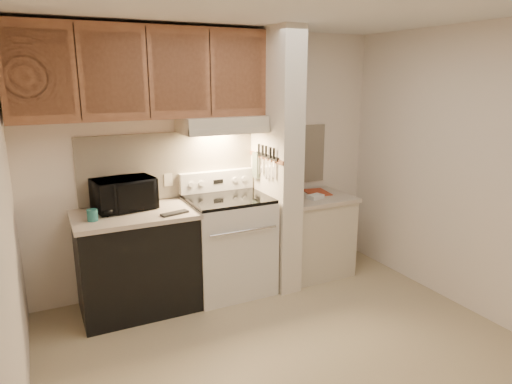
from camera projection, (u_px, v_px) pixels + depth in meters
floor at (287, 349)px, 3.54m from camera, size 3.60×3.60×0.00m
ceiling at (294, 5)px, 2.93m from camera, size 3.60×3.60×0.00m
wall_back at (214, 160)px, 4.54m from camera, size 3.60×2.50×0.02m
wall_left at (3, 230)px, 2.46m from camera, size 0.02×3.00×2.50m
wall_right at (467, 171)px, 4.00m from camera, size 0.02×3.00×2.50m
backsplash at (215, 162)px, 4.53m from camera, size 2.60×0.02×0.63m
range_body at (229, 246)px, 4.43m from camera, size 0.76×0.65×0.92m
oven_window at (242, 253)px, 4.15m from camera, size 0.50×0.01×0.30m
oven_handle at (244, 231)px, 4.06m from camera, size 0.65×0.02×0.02m
cooktop at (228, 199)px, 4.32m from camera, size 0.74×0.64×0.03m
range_backguard at (217, 181)px, 4.54m from camera, size 0.76×0.08×0.20m
range_display at (218, 182)px, 4.50m from camera, size 0.10×0.01×0.04m
range_knob_left_outer at (191, 184)px, 4.38m from camera, size 0.05×0.02×0.05m
range_knob_left_inner at (201, 183)px, 4.42m from camera, size 0.05×0.02×0.05m
range_knob_right_inner at (235, 180)px, 4.57m from camera, size 0.05×0.02×0.05m
range_knob_right_outer at (244, 179)px, 4.62m from camera, size 0.05×0.02×0.05m
dishwasher_front at (137, 263)px, 4.07m from camera, size 1.00×0.63×0.87m
left_countertop at (134, 215)px, 3.96m from camera, size 1.04×0.67×0.04m
spoon_rest at (175, 213)px, 3.91m from camera, size 0.26×0.14×0.02m
teal_jar at (92, 215)px, 3.72m from camera, size 0.10×0.10×0.10m
outlet at (168, 180)px, 4.35m from camera, size 0.08×0.01×0.12m
microwave at (124, 194)px, 4.02m from camera, size 0.56×0.43×0.28m
partition_pillar at (276, 162)px, 4.45m from camera, size 0.22×0.70×2.50m
pillar_trim at (265, 157)px, 4.39m from camera, size 0.01×0.70×0.04m
knife_strip at (267, 156)px, 4.34m from camera, size 0.02×0.42×0.04m
knife_blade_a at (274, 169)px, 4.22m from camera, size 0.01×0.03×0.16m
knife_handle_a at (274, 153)px, 4.19m from camera, size 0.02×0.02×0.10m
knife_blade_b at (270, 169)px, 4.29m from camera, size 0.01×0.04×0.18m
knife_handle_b at (271, 152)px, 4.24m from camera, size 0.02×0.02×0.10m
knife_blade_c at (267, 169)px, 4.35m from camera, size 0.01×0.04×0.20m
knife_handle_c at (266, 151)px, 4.32m from camera, size 0.02×0.02×0.10m
knife_blade_d at (262, 165)px, 4.44m from camera, size 0.01×0.04×0.16m
knife_handle_d at (263, 150)px, 4.38m from camera, size 0.02×0.02×0.10m
knife_blade_e at (258, 165)px, 4.51m from camera, size 0.01×0.04×0.18m
knife_handle_e at (259, 149)px, 4.46m from camera, size 0.02×0.02×0.10m
oven_mitt at (256, 165)px, 4.56m from camera, size 0.03×0.11×0.26m
right_cab_base at (313, 236)px, 4.86m from camera, size 0.70×0.60×0.81m
right_countertop at (314, 198)px, 4.75m from camera, size 0.74×0.64×0.04m
red_folder at (317, 192)px, 4.88m from camera, size 0.28×0.34×0.01m
white_box at (316, 197)px, 4.63m from camera, size 0.18×0.14×0.04m
range_hood at (222, 124)px, 4.26m from camera, size 0.78×0.44×0.15m
hood_lip at (231, 131)px, 4.08m from camera, size 0.78×0.04×0.06m
upper_cabinets at (144, 73)px, 3.89m from camera, size 2.18×0.33×0.77m
cab_door_a at (39, 72)px, 3.40m from camera, size 0.46×0.01×0.63m
cab_gap_a at (77, 73)px, 3.51m from camera, size 0.01×0.01×0.73m
cab_door_b at (114, 73)px, 3.63m from camera, size 0.46×0.01×0.63m
cab_gap_b at (148, 73)px, 3.75m from camera, size 0.01×0.01×0.73m
cab_door_c at (180, 73)px, 3.86m from camera, size 0.46×0.01×0.63m
cab_gap_c at (210, 73)px, 3.98m from camera, size 0.01×0.01×0.73m
cab_door_d at (239, 73)px, 4.10m from camera, size 0.46×0.01×0.63m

